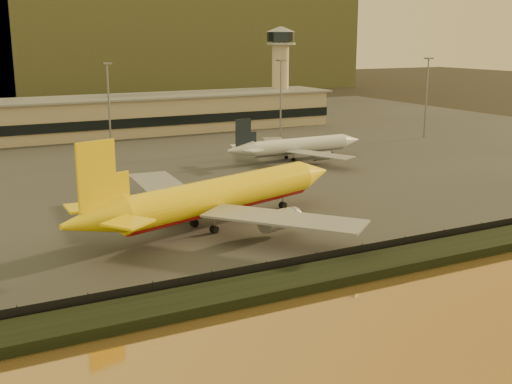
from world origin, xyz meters
The scene contains 11 objects.
ground centered at (0.00, 0.00, 0.00)m, with size 900.00×900.00×0.00m, color black.
embankment centered at (0.00, -17.00, 0.70)m, with size 320.00×7.00×1.40m, color black.
tarmac centered at (0.00, 95.00, 0.10)m, with size 320.00×220.00×0.20m, color #2D2D2D.
perimeter_fence centered at (0.00, -13.00, 1.30)m, with size 300.00×0.05×2.20m, color black.
terminal_building centered at (-14.52, 125.55, 6.25)m, with size 202.00×25.00×12.60m.
control_tower centered at (70.00, 131.00, 21.66)m, with size 11.20×11.20×35.50m.
apron_light_masts centered at (15.00, 75.00, 15.70)m, with size 152.20×12.20×25.40m.
dhl_cargo_jet centered at (-9.81, 12.26, 5.42)m, with size 57.41×54.80×17.50m.
white_narrowbody_jet centered at (34.34, 59.17, 3.72)m, with size 40.93×40.02×11.78m.
gse_vehicle_yellow centered at (1.23, 27.26, 1.19)m, with size 4.38×1.97×1.97m, color yellow.
gse_vehicle_white centered at (-17.64, 29.11, 1.10)m, with size 4.00×1.80×1.80m, color silver.
Camera 1 is at (-53.08, -85.03, 32.11)m, focal length 45.00 mm.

